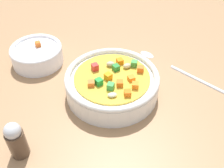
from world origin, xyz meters
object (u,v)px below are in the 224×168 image
at_px(side_bowl_small, 37,54).
at_px(pepper_shaker, 16,140).
at_px(spoon, 176,68).
at_px(soup_bowl_main, 112,83).

xyz_separation_m(side_bowl_small, pepper_shaker, (0.16, 0.21, 0.01)).
xyz_separation_m(spoon, side_bowl_small, (0.24, -0.25, 0.02)).
bearing_deg(soup_bowl_main, side_bowl_small, -72.67).
xyz_separation_m(soup_bowl_main, spoon, (-0.17, 0.04, -0.02)).
xyz_separation_m(soup_bowl_main, pepper_shaker, (0.23, 0.01, 0.01)).
height_order(spoon, pepper_shaker, pepper_shaker).
height_order(soup_bowl_main, side_bowl_small, soup_bowl_main).
relative_size(spoon, side_bowl_small, 1.88).
bearing_deg(soup_bowl_main, pepper_shaker, 1.62).
bearing_deg(spoon, soup_bowl_main, 69.83).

